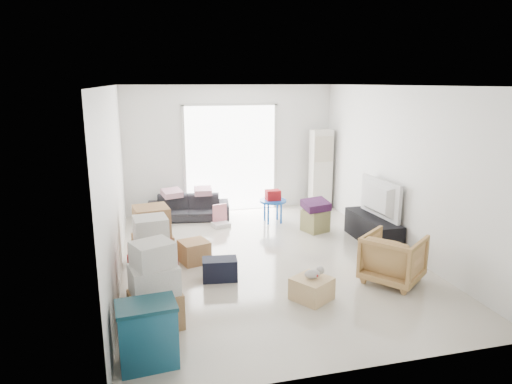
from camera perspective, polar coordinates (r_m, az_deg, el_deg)
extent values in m
cube|color=beige|center=(7.42, 1.44, -9.20)|extent=(4.50, 6.00, 0.24)
cube|color=white|center=(6.84, 1.59, 14.15)|extent=(4.50, 6.00, 0.24)
cube|color=white|center=(9.98, -3.34, 5.48)|extent=(4.50, 0.24, 2.70)
cube|color=white|center=(4.17, 13.19, -6.43)|extent=(4.50, 0.24, 2.70)
cube|color=white|center=(6.75, -18.25, 0.91)|extent=(0.24, 6.00, 2.70)
cube|color=white|center=(7.95, 18.22, 2.73)|extent=(0.24, 6.00, 2.70)
cube|color=white|center=(9.87, -3.17, 4.22)|extent=(2.00, 0.01, 2.30)
cube|color=silver|center=(9.73, -8.96, 3.93)|extent=(0.06, 0.04, 2.30)
cube|color=silver|center=(10.10, 2.43, 4.44)|extent=(0.06, 0.04, 2.30)
cube|color=silver|center=(9.74, -3.25, 10.90)|extent=(2.10, 0.04, 0.06)
cube|color=silver|center=(10.16, 8.08, 2.80)|extent=(0.45, 0.30, 1.75)
cube|color=black|center=(8.28, 14.37, -4.56)|extent=(0.42, 1.40, 0.47)
imported|color=black|center=(8.19, 14.50, -2.51)|extent=(0.74, 1.19, 0.15)
imported|color=#27282D|center=(9.44, -8.50, -1.47)|extent=(1.71, 0.72, 0.65)
cube|color=#D69CAD|center=(9.31, -10.50, 0.70)|extent=(0.48, 0.43, 0.13)
cube|color=#D69CAD|center=(9.40, -6.67, 0.96)|extent=(0.38, 0.31, 0.13)
imported|color=tan|center=(6.72, 16.78, -7.65)|extent=(1.01, 1.02, 0.77)
cube|color=navy|center=(4.92, -13.28, -18.68)|extent=(0.59, 0.44, 0.31)
cube|color=navy|center=(4.76, -13.49, -15.50)|extent=(0.59, 0.44, 0.31)
cube|color=#0C333D|center=(4.68, -13.61, -13.62)|extent=(0.61, 0.46, 0.04)
cube|color=#A37D49|center=(5.52, -12.41, -14.15)|extent=(0.64, 0.57, 0.42)
cube|color=white|center=(5.36, -12.61, -10.61)|extent=(0.59, 0.52, 0.33)
cube|color=white|center=(5.25, -12.79, -7.59)|extent=(0.53, 0.51, 0.28)
cube|color=#A37D49|center=(6.22, -12.66, -11.05)|extent=(0.61, 0.61, 0.39)
cube|color=maroon|center=(6.11, -12.80, -8.63)|extent=(0.64, 0.48, 0.18)
cube|color=maroon|center=(6.05, -12.88, -7.18)|extent=(0.61, 0.45, 0.16)
cube|color=white|center=(5.96, -13.01, -4.81)|extent=(0.45, 0.43, 0.37)
cube|color=#A37D49|center=(7.38, -12.75, -6.88)|extent=(0.66, 0.57, 0.43)
cube|color=#A37D49|center=(7.24, -12.93, -3.58)|extent=(0.58, 0.58, 0.46)
cube|color=#A37D49|center=(7.25, -7.73, -7.40)|extent=(0.51, 0.51, 0.34)
cube|color=black|center=(6.60, -4.54, -9.60)|extent=(0.52, 0.35, 0.31)
cube|color=#8B8751|center=(8.70, 7.41, -3.58)|extent=(0.52, 0.52, 0.41)
cube|color=#411A43|center=(8.62, 7.47, -1.85)|extent=(0.47, 0.47, 0.14)
cylinder|color=blue|center=(9.11, 2.12, -1.11)|extent=(0.54, 0.54, 0.04)
cylinder|color=blue|center=(9.34, 2.67, -2.23)|extent=(0.04, 0.04, 0.42)
cylinder|color=blue|center=(9.26, 1.08, -2.34)|extent=(0.04, 0.04, 0.42)
cylinder|color=blue|center=(9.01, 1.53, -2.79)|extent=(0.04, 0.04, 0.42)
cylinder|color=blue|center=(9.09, 3.16, -2.67)|extent=(0.04, 0.04, 0.42)
cube|color=maroon|center=(9.08, 2.13, -0.38)|extent=(0.28, 0.22, 0.20)
cube|color=silver|center=(8.96, -4.40, -4.08)|extent=(0.37, 0.35, 0.08)
cube|color=#DA7888|center=(9.01, -4.55, -2.59)|extent=(0.29, 0.12, 0.34)
cube|color=#DDBF7F|center=(6.08, 6.99, -11.90)|extent=(0.61, 0.61, 0.29)
ellipsoid|color=#B2ADA8|center=(6.00, 7.04, -10.15)|extent=(0.21, 0.15, 0.11)
cube|color=red|center=(5.99, 7.04, -10.11)|extent=(0.17, 0.15, 0.03)
sphere|color=#B2ADA8|center=(6.05, 8.03, -9.65)|extent=(0.11, 0.11, 0.11)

